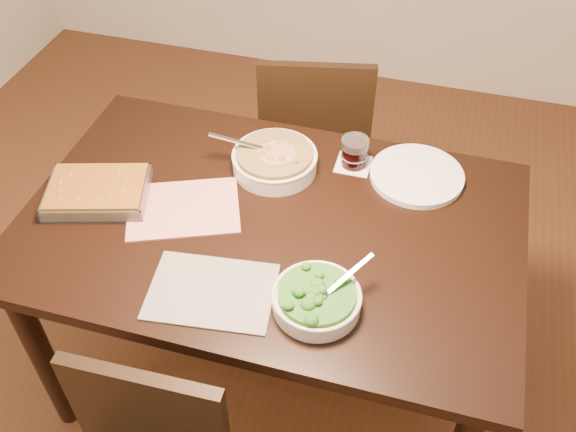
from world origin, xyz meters
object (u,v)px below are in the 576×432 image
object	(u,v)px
broccoli_bowl	(317,299)
baking_dish	(98,192)
dinner_plate	(417,175)
chair_far	(315,136)
stew_bowl	(275,160)
wine_tumbler	(354,152)
table	(271,244)

from	to	relation	value
broccoli_bowl	baking_dish	xyz separation A→B (m)	(-0.70, 0.21, -0.01)
dinner_plate	baking_dish	bearing A→B (deg)	-158.67
chair_far	baking_dish	bearing A→B (deg)	47.83
dinner_plate	chair_far	distance (m)	0.67
stew_bowl	dinner_plate	xyz separation A→B (m)	(0.42, 0.08, -0.03)
broccoli_bowl	wine_tumbler	world-z (taller)	wine_tumbler
wine_tumbler	dinner_plate	distance (m)	0.20
broccoli_bowl	stew_bowl	bearing A→B (deg)	117.69
table	broccoli_bowl	size ratio (longest dim) A/B	6.12
wine_tumbler	dinner_plate	world-z (taller)	wine_tumbler
baking_dish	chair_far	size ratio (longest dim) A/B	0.38
table	stew_bowl	size ratio (longest dim) A/B	4.87
table	baking_dish	world-z (taller)	baking_dish
stew_bowl	chair_far	world-z (taller)	chair_far
baking_dish	dinner_plate	distance (m)	0.94
baking_dish	dinner_plate	world-z (taller)	baking_dish
baking_dish	wine_tumbler	xyz separation A→B (m)	(0.68, 0.35, 0.03)
broccoli_bowl	chair_far	world-z (taller)	chair_far
table	baking_dish	size ratio (longest dim) A/B	4.19
dinner_plate	wine_tumbler	bearing A→B (deg)	177.56
table	chair_far	bearing A→B (deg)	93.78
baking_dish	wine_tumbler	distance (m)	0.77
chair_far	broccoli_bowl	bearing A→B (deg)	91.88
baking_dish	table	bearing A→B (deg)	-11.22
wine_tumbler	table	bearing A→B (deg)	-119.77
table	broccoli_bowl	distance (m)	0.34
dinner_plate	chair_far	world-z (taller)	chair_far
stew_bowl	wine_tumbler	xyz separation A→B (m)	(0.23, 0.08, 0.02)
table	wine_tumbler	world-z (taller)	wine_tumbler
stew_bowl	broccoli_bowl	bearing A→B (deg)	-62.31
table	broccoli_bowl	world-z (taller)	broccoli_bowl
stew_bowl	wine_tumbler	distance (m)	0.24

